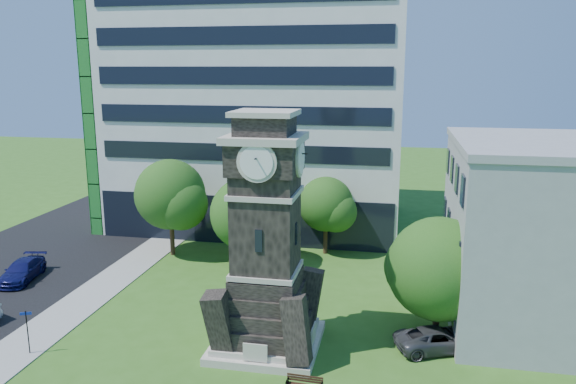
% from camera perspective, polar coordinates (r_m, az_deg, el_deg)
% --- Properties ---
extents(ground, '(160.00, 160.00, 0.00)m').
position_cam_1_polar(ground, '(29.54, -8.99, -16.41)').
color(ground, '#33611B').
rests_on(ground, ground).
extents(sidewalk, '(3.00, 70.00, 0.06)m').
position_cam_1_polar(sidewalk, '(37.49, -20.28, -10.53)').
color(sidewalk, gray).
rests_on(sidewalk, ground).
extents(clock_tower, '(5.40, 5.40, 12.22)m').
position_cam_1_polar(clock_tower, '(28.35, -2.23, -5.86)').
color(clock_tower, beige).
rests_on(clock_tower, ground).
extents(office_tall, '(26.20, 15.11, 28.60)m').
position_cam_1_polar(office_tall, '(51.54, -2.90, 12.52)').
color(office_tall, white).
rests_on(office_tall, ground).
extents(car_street_north, '(2.70, 4.86, 1.33)m').
position_cam_1_polar(car_street_north, '(42.71, -25.40, -7.23)').
color(car_street_north, '#11134D').
rests_on(car_street_north, ground).
extents(car_east_lot, '(4.81, 3.53, 1.22)m').
position_cam_1_polar(car_east_lot, '(30.71, 14.95, -14.24)').
color(car_east_lot, '#414145').
rests_on(car_east_lot, ground).
extents(street_sign, '(0.56, 0.06, 2.35)m').
position_cam_1_polar(street_sign, '(31.80, -24.97, -12.34)').
color(street_sign, black).
rests_on(street_sign, ground).
extents(tree_nw, '(5.91, 5.37, 7.48)m').
position_cam_1_polar(tree_nw, '(43.55, -11.78, -0.49)').
color(tree_nw, '#332114').
rests_on(tree_nw, ground).
extents(tree_nc, '(5.82, 5.29, 6.52)m').
position_cam_1_polar(tree_nc, '(40.78, -4.14, -2.42)').
color(tree_nc, '#332114').
rests_on(tree_nc, ground).
extents(tree_ne, '(4.66, 4.24, 6.08)m').
position_cam_1_polar(tree_ne, '(43.22, 3.94, -1.45)').
color(tree_ne, '#332114').
rests_on(tree_ne, ground).
extents(tree_east, '(6.05, 5.50, 6.63)m').
position_cam_1_polar(tree_east, '(30.86, 15.23, -7.81)').
color(tree_east, '#332114').
rests_on(tree_east, ground).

